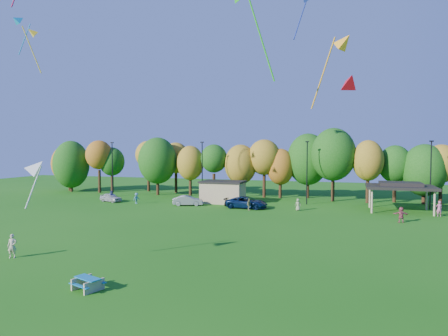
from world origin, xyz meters
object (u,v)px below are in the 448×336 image
(car_c, at_px, (247,203))
(picnic_table, at_px, (88,283))
(car_b, at_px, (188,201))
(car_d, at_px, (241,203))
(kite_flyer, at_px, (12,246))
(car_a, at_px, (111,197))

(car_c, bearing_deg, picnic_table, -178.22)
(car_b, distance_m, car_d, 7.64)
(car_c, bearing_deg, kite_flyer, 163.52)
(car_c, bearing_deg, car_a, 93.32)
(picnic_table, height_order, car_b, car_b)
(car_a, bearing_deg, car_b, -72.28)
(car_d, bearing_deg, car_c, -100.97)
(picnic_table, distance_m, car_c, 32.74)
(picnic_table, height_order, car_d, car_d)
(kite_flyer, distance_m, car_b, 28.78)
(car_a, xyz_separation_m, car_b, (12.61, -0.22, 0.05))
(kite_flyer, bearing_deg, car_c, 46.47)
(kite_flyer, bearing_deg, picnic_table, -46.14)
(kite_flyer, relative_size, car_b, 0.42)
(car_c, bearing_deg, car_d, 83.27)
(picnic_table, bearing_deg, kite_flyer, 175.97)
(car_b, height_order, car_d, car_b)
(picnic_table, distance_m, car_b, 33.53)
(car_b, relative_size, car_d, 0.96)
(car_a, xyz_separation_m, car_d, (20.25, -0.06, -0.01))
(car_b, relative_size, car_c, 0.76)
(picnic_table, height_order, car_c, car_c)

